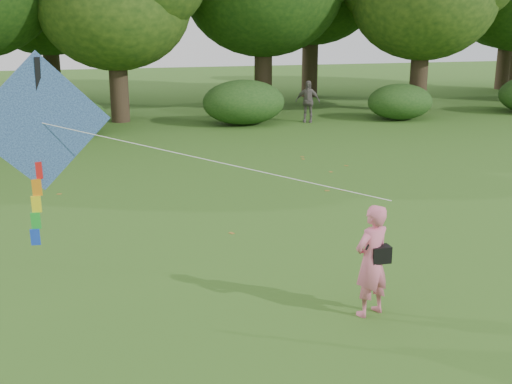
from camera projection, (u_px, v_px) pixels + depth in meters
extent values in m
plane|color=#265114|center=(335.00, 317.00, 9.81)|extent=(100.00, 100.00, 0.00)
imported|color=#DD6885|center=(372.00, 261.00, 9.67)|extent=(0.75, 0.63, 1.75)
imported|color=#69615D|center=(308.00, 101.00, 27.59)|extent=(1.14, 0.84, 1.79)
cube|color=black|center=(380.00, 254.00, 9.64)|extent=(0.30, 0.20, 0.26)
cylinder|color=black|center=(374.00, 234.00, 9.51)|extent=(0.33, 0.14, 0.47)
cube|color=#2568A2|center=(40.00, 123.00, 9.35)|extent=(2.03, 0.53, 2.08)
cube|color=black|center=(40.00, 122.00, 9.38)|extent=(0.16, 0.29, 1.90)
cylinder|color=white|center=(217.00, 162.00, 9.39)|extent=(4.93, 1.56, 1.14)
cube|color=red|center=(37.00, 170.00, 9.53)|extent=(0.14, 0.06, 0.26)
cube|color=orange|center=(37.00, 187.00, 9.59)|extent=(0.14, 0.06, 0.26)
cube|color=yellow|center=(36.00, 204.00, 9.65)|extent=(0.14, 0.06, 0.26)
cube|color=green|center=(36.00, 221.00, 9.72)|extent=(0.14, 0.06, 0.26)
cube|color=blue|center=(35.00, 237.00, 9.78)|extent=(0.14, 0.06, 0.26)
cylinder|color=#3A2D1E|center=(119.00, 85.00, 27.52)|extent=(0.80, 0.80, 3.15)
ellipsoid|color=#1E3F11|center=(114.00, 4.00, 26.64)|extent=(6.40, 6.40, 5.44)
cylinder|color=#3A2D1E|center=(263.00, 72.00, 31.06)|extent=(0.86, 0.86, 3.67)
cylinder|color=#3A2D1E|center=(419.00, 75.00, 30.51)|extent=(0.83, 0.83, 3.43)
cylinder|color=#3A2D1E|center=(52.00, 69.00, 33.71)|extent=(0.84, 0.84, 3.50)
cylinder|color=#3A2D1E|center=(310.00, 61.00, 36.21)|extent=(0.90, 0.90, 4.02)
cylinder|color=#3A2D1E|center=(504.00, 60.00, 39.98)|extent=(0.85, 0.85, 3.57)
ellipsoid|color=#264919|center=(72.00, 117.00, 24.55)|extent=(2.66, 2.09, 1.42)
ellipsoid|color=#264919|center=(244.00, 102.00, 26.98)|extent=(3.50, 2.75, 1.88)
ellipsoid|color=#264919|center=(400.00, 102.00, 28.30)|extent=(2.94, 2.31, 1.58)
cube|color=olive|center=(303.00, 159.00, 20.61)|extent=(0.12, 0.14, 0.01)
cube|color=olive|center=(327.00, 191.00, 16.88)|extent=(0.14, 0.11, 0.01)
cube|color=olive|center=(232.00, 233.00, 13.57)|extent=(0.13, 0.14, 0.01)
cube|color=olive|center=(302.00, 157.00, 20.93)|extent=(0.14, 0.14, 0.01)
cube|color=olive|center=(331.00, 172.00, 18.91)|extent=(0.10, 0.13, 0.01)
cube|color=olive|center=(59.00, 194.00, 16.55)|extent=(0.13, 0.10, 0.01)
cube|color=olive|center=(343.00, 190.00, 16.90)|extent=(0.14, 0.12, 0.01)
cube|color=olive|center=(346.00, 166.00, 19.68)|extent=(0.14, 0.14, 0.01)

